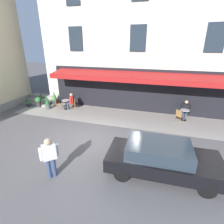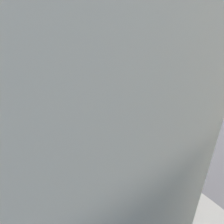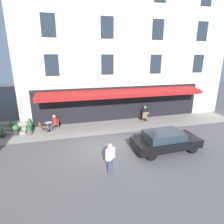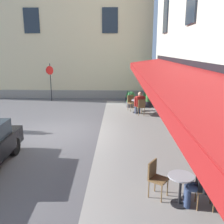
{
  "view_description": "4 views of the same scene",
  "coord_description": "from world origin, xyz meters",
  "views": [
    {
      "loc": [
        -3.65,
        7.53,
        4.81
      ],
      "look_at": [
        -0.79,
        -1.84,
        0.94
      ],
      "focal_mm": 27.42,
      "sensor_mm": 36.0,
      "label": 1
    },
    {
      "loc": [
        7.19,
        -7.77,
        7.08
      ],
      "look_at": [
        -0.02,
        -2.09,
        1.08
      ],
      "focal_mm": 40.14,
      "sensor_mm": 36.0,
      "label": 2
    },
    {
      "loc": [
        2.15,
        11.24,
        5.85
      ],
      "look_at": [
        -1.6,
        -3.1,
        1.4
      ],
      "focal_mm": 29.52,
      "sensor_mm": 36.0,
      "label": 3
    },
    {
      "loc": [
        -10.44,
        -2.63,
        3.54
      ],
      "look_at": [
        -1.79,
        -2.4,
        1.38
      ],
      "focal_mm": 40.26,
      "sensor_mm": 36.0,
      "label": 4
    }
  ],
  "objects": [
    {
      "name": "cafe_chair_wicker_facing_street",
      "position": [
        4.16,
        -3.38,
        0.55
      ],
      "size": [
        0.53,
        0.53,
        0.91
      ],
      "color": "olive",
      "rests_on": "ground_plane"
    },
    {
      "name": "cafe_chair_wicker_under_awning",
      "position": [
        -5.3,
        -4.69,
        0.55
      ],
      "size": [
        0.46,
        0.46,
        0.91
      ],
      "color": "olive",
      "rests_on": "ground_plane"
    },
    {
      "name": "sidewalk_cafe_terrace",
      "position": [
        -3.25,
        -3.4,
        0.0
      ],
      "size": [
        20.5,
        3.2,
        0.01
      ],
      "primitive_type": "cube",
      "color": "gray",
      "rests_on": "ground_plane"
    },
    {
      "name": "potted_plant_mid_terrace",
      "position": [
        5.04,
        -3.32,
        0.53
      ],
      "size": [
        0.43,
        0.43,
        1.08
      ],
      "color": "#4C4C51",
      "rests_on": "ground_plane"
    },
    {
      "name": "cafe_table_near_entrance",
      "position": [
        -5.2,
        -4.07,
        0.49
      ],
      "size": [
        0.6,
        0.6,
        0.75
      ],
      "color": "black",
      "rests_on": "ground_plane"
    },
    {
      "name": "cafe_table_mid_terrace",
      "position": [
        3.59,
        -3.65,
        0.49
      ],
      "size": [
        0.6,
        0.6,
        0.75
      ],
      "color": "black",
      "rests_on": "ground_plane"
    },
    {
      "name": "potted_plant_entrance_right",
      "position": [
        6.02,
        -3.47,
        0.47
      ],
      "size": [
        0.47,
        0.47,
        0.84
      ],
      "color": "#2D2D33",
      "rests_on": "ground_plane"
    },
    {
      "name": "no_parking_sign",
      "position": [
        6.86,
        2.12,
        1.79
      ],
      "size": [
        0.21,
        0.56,
        2.6
      ],
      "color": "black",
      "rests_on": "ground_plane"
    },
    {
      "name": "potted_plant_by_steps",
      "position": [
        6.88,
        -3.27,
        0.39
      ],
      "size": [
        0.37,
        0.37,
        0.8
      ],
      "color": "#2D2D33",
      "rests_on": "ground_plane"
    },
    {
      "name": "potted_plant_entrance_left",
      "position": [
        6.52,
        -4.45,
        0.46
      ],
      "size": [
        0.39,
        0.39,
        0.95
      ],
      "color": "#4C4C51",
      "rests_on": "ground_plane"
    },
    {
      "name": "cafe_chair_wicker_back_row",
      "position": [
        2.99,
        -3.85,
        0.55
      ],
      "size": [
        0.5,
        0.5,
        0.91
      ],
      "color": "olive",
      "rests_on": "ground_plane"
    },
    {
      "name": "seated_companion_in_black",
      "position": [
        -5.27,
        -4.48,
        0.69
      ],
      "size": [
        0.64,
        0.57,
        1.28
      ],
      "color": "navy",
      "rests_on": "ground_plane"
    },
    {
      "name": "back_alley_steps",
      "position": [
        6.6,
        -4.59,
        0.24
      ],
      "size": [
        2.4,
        1.75,
        0.6
      ],
      "color": "gray",
      "rests_on": "ground_plane"
    },
    {
      "name": "corner_building_facade",
      "position": [
        13.0,
        3.5,
        7.5
      ],
      "size": [
        10.12,
        17.0,
        15.0
      ],
      "color": "beige",
      "rests_on": "ground_plane"
    },
    {
      "name": "potted_plant_under_sign",
      "position": [
        5.2,
        -4.49,
        0.55
      ],
      "size": [
        0.47,
        0.47,
        1.13
      ],
      "color": "#2D2D33",
      "rests_on": "ground_plane"
    },
    {
      "name": "cafe_chair_wicker_corner_left",
      "position": [
        -4.85,
        -3.54,
        0.55
      ],
      "size": [
        0.56,
        0.56,
        0.91
      ],
      "color": "olive",
      "rests_on": "ground_plane"
    },
    {
      "name": "seated_patron_in_red",
      "position": [
        3.2,
        -3.78,
        0.7
      ],
      "size": [
        0.61,
        0.63,
        1.3
      ],
      "color": "navy",
      "rests_on": "ground_plane"
    },
    {
      "name": "ground_plane",
      "position": [
        0.0,
        0.0,
        0.0
      ],
      "size": [
        70.0,
        70.0,
        0.0
      ],
      "primitive_type": "plane",
      "color": "#565456"
    }
  ]
}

